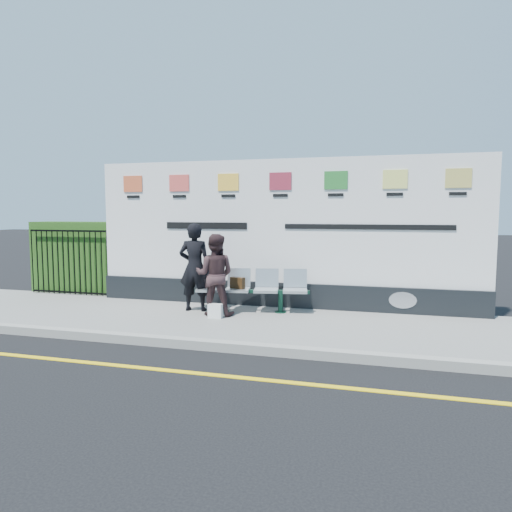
% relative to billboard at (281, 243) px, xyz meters
% --- Properties ---
extents(ground, '(80.00, 80.00, 0.00)m').
position_rel_billboard_xyz_m(ground, '(-0.50, -3.85, -1.42)').
color(ground, black).
extents(pavement, '(14.00, 3.00, 0.12)m').
position_rel_billboard_xyz_m(pavement, '(-0.50, -1.35, -1.36)').
color(pavement, slate).
rests_on(pavement, ground).
extents(kerb, '(14.00, 0.18, 0.14)m').
position_rel_billboard_xyz_m(kerb, '(-0.50, -2.85, -1.35)').
color(kerb, gray).
rests_on(kerb, ground).
extents(yellow_line, '(14.00, 0.10, 0.01)m').
position_rel_billboard_xyz_m(yellow_line, '(-0.50, -3.85, -1.42)').
color(yellow_line, yellow).
rests_on(yellow_line, ground).
extents(billboard, '(8.00, 0.30, 3.00)m').
position_rel_billboard_xyz_m(billboard, '(0.00, 0.00, 0.00)').
color(billboard, black).
rests_on(billboard, pavement).
extents(hedge, '(2.35, 0.70, 1.70)m').
position_rel_billboard_xyz_m(hedge, '(-5.08, 0.45, -0.45)').
color(hedge, '#264F17').
rests_on(hedge, pavement).
extents(railing, '(2.05, 0.06, 1.54)m').
position_rel_billboard_xyz_m(railing, '(-5.08, -0.00, -0.53)').
color(railing, black).
rests_on(railing, pavement).
extents(bench, '(2.20, 0.92, 0.46)m').
position_rel_billboard_xyz_m(bench, '(-0.42, -0.70, -1.07)').
color(bench, '#ADB2B6').
rests_on(bench, pavement).
extents(woman_left, '(0.68, 0.49, 1.73)m').
position_rel_billboard_xyz_m(woman_left, '(-1.53, -0.87, -0.44)').
color(woman_left, black).
rests_on(woman_left, pavement).
extents(woman_right, '(0.81, 0.66, 1.53)m').
position_rel_billboard_xyz_m(woman_right, '(-1.01, -1.15, -0.53)').
color(woman_right, '#352324').
rests_on(woman_right, pavement).
extents(handbag_brown, '(0.30, 0.19, 0.22)m').
position_rel_billboard_xyz_m(handbag_brown, '(-0.70, -0.75, -0.73)').
color(handbag_brown, '#301E0D').
rests_on(handbag_brown, bench).
extents(carrier_bag_white, '(0.26, 0.15, 0.26)m').
position_rel_billboard_xyz_m(carrier_bag_white, '(-0.93, -1.36, -1.17)').
color(carrier_bag_white, white).
rests_on(carrier_bag_white, pavement).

